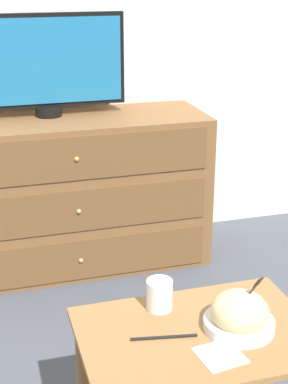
% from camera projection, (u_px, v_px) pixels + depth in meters
% --- Properties ---
extents(ground_plane, '(12.00, 12.00, 0.00)m').
position_uv_depth(ground_plane, '(58.00, 241.00, 3.44)').
color(ground_plane, '#474C56').
extents(wall_back, '(12.00, 0.05, 2.60)m').
position_uv_depth(wall_back, '(44.00, 9.00, 3.00)').
color(wall_back, white).
rests_on(wall_back, ground_plane).
extents(dresser, '(1.41, 0.51, 0.80)m').
position_uv_depth(dresser, '(70.00, 193.00, 3.06)').
color(dresser, brown).
rests_on(dresser, ground_plane).
extents(tv, '(0.78, 0.13, 0.50)m').
position_uv_depth(tv, '(46.00, 63.00, 2.88)').
color(tv, black).
rests_on(tv, dresser).
extents(coffee_table, '(0.71, 0.49, 0.48)m').
position_uv_depth(coffee_table, '(197.00, 358.00, 1.79)').
color(coffee_table, '#9E6B3D').
rests_on(coffee_table, ground_plane).
extents(takeout_bowl, '(0.21, 0.21, 0.18)m').
position_uv_depth(takeout_bowl, '(240.00, 315.00, 1.76)').
color(takeout_bowl, silver).
rests_on(takeout_bowl, coffee_table).
extents(drink_cup, '(0.08, 0.08, 0.10)m').
position_uv_depth(drink_cup, '(159.00, 296.00, 1.87)').
color(drink_cup, beige).
rests_on(drink_cup, coffee_table).
extents(napkin, '(0.14, 0.14, 0.00)m').
position_uv_depth(napkin, '(220.00, 355.00, 1.65)').
color(napkin, white).
rests_on(napkin, coffee_table).
extents(knife, '(0.20, 0.04, 0.01)m').
position_uv_depth(knife, '(164.00, 337.00, 1.73)').
color(knife, black).
rests_on(knife, coffee_table).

